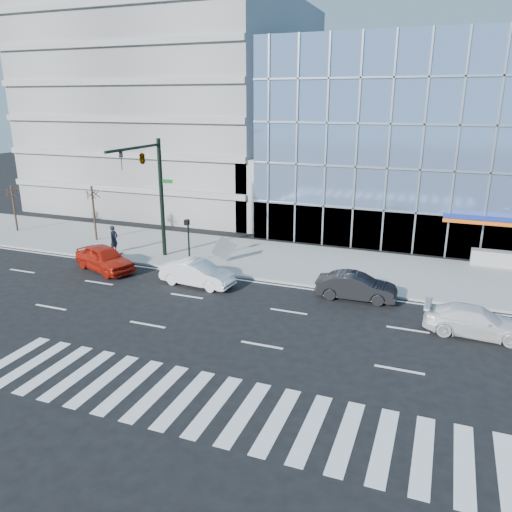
% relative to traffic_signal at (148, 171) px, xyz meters
% --- Properties ---
extents(ground, '(160.00, 160.00, 0.00)m').
position_rel_traffic_signal_xyz_m(ground, '(11.00, -4.57, -6.16)').
color(ground, black).
rests_on(ground, ground).
extents(sidewalk, '(120.00, 8.00, 0.15)m').
position_rel_traffic_signal_xyz_m(sidewalk, '(11.00, 3.43, -6.09)').
color(sidewalk, gray).
rests_on(sidewalk, ground).
extents(parking_garage, '(24.00, 24.00, 20.00)m').
position_rel_traffic_signal_xyz_m(parking_garage, '(-9.00, 21.43, 3.84)').
color(parking_garage, gray).
rests_on(parking_garage, ground).
extents(ramp_block, '(6.00, 8.00, 6.00)m').
position_rel_traffic_signal_xyz_m(ramp_block, '(5.00, 13.43, -3.16)').
color(ramp_block, gray).
rests_on(ramp_block, ground).
extents(tower_backdrop, '(14.00, 14.00, 48.00)m').
position_rel_traffic_signal_xyz_m(tower_backdrop, '(-19.00, 65.43, 17.84)').
color(tower_backdrop, gray).
rests_on(tower_backdrop, ground).
extents(traffic_signal, '(1.14, 5.74, 8.00)m').
position_rel_traffic_signal_xyz_m(traffic_signal, '(0.00, 0.00, 0.00)').
color(traffic_signal, black).
rests_on(traffic_signal, sidewalk).
extents(ped_signal_post, '(0.30, 0.33, 3.00)m').
position_rel_traffic_signal_xyz_m(ped_signal_post, '(2.50, 0.37, -4.02)').
color(ped_signal_post, black).
rests_on(ped_signal_post, sidewalk).
extents(street_tree_near, '(1.10, 1.10, 4.23)m').
position_rel_traffic_signal_xyz_m(street_tree_near, '(-7.00, 2.93, -2.39)').
color(street_tree_near, '#332319').
rests_on(street_tree_near, sidewalk).
extents(street_tree_far, '(1.10, 1.10, 3.87)m').
position_rel_traffic_signal_xyz_m(street_tree_far, '(-15.00, 2.93, -2.72)').
color(street_tree_far, '#332319').
rests_on(street_tree_far, sidewalk).
extents(white_suv, '(4.69, 1.98, 1.35)m').
position_rel_traffic_signal_xyz_m(white_suv, '(19.94, -4.00, -5.49)').
color(white_suv, silver).
rests_on(white_suv, ground).
extents(white_sedan, '(4.64, 1.97, 1.49)m').
position_rel_traffic_signal_xyz_m(white_sedan, '(4.76, -2.77, -5.42)').
color(white_sedan, silver).
rests_on(white_sedan, ground).
extents(dark_sedan, '(4.45, 1.72, 1.45)m').
position_rel_traffic_signal_xyz_m(dark_sedan, '(13.94, -1.57, -5.44)').
color(dark_sedan, black).
rests_on(dark_sedan, ground).
extents(red_sedan, '(5.14, 3.53, 1.62)m').
position_rel_traffic_signal_xyz_m(red_sedan, '(-2.07, -2.50, -5.35)').
color(red_sedan, '#B61C0E').
rests_on(red_sedan, ground).
extents(pedestrian, '(0.52, 0.75, 1.97)m').
position_rel_traffic_signal_xyz_m(pedestrian, '(-3.59, 0.60, -5.03)').
color(pedestrian, black).
rests_on(pedestrian, sidewalk).
extents(tilted_panel, '(1.44, 1.19, 1.81)m').
position_rel_traffic_signal_xyz_m(tilted_panel, '(4.54, 1.50, -5.11)').
color(tilted_panel, '#9A9A9A').
rests_on(tilted_panel, sidewalk).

